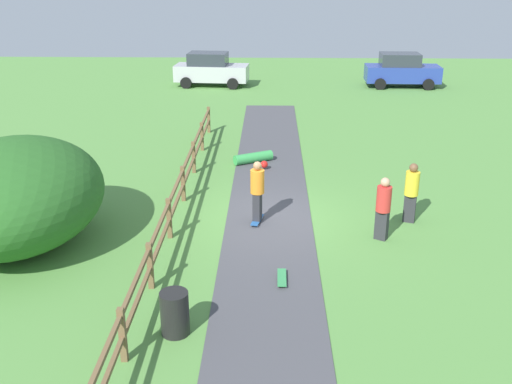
# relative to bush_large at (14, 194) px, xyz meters

# --- Properties ---
(ground_plane) EXTENTS (60.00, 60.00, 0.00)m
(ground_plane) POSITION_rel_bush_large_xyz_m (6.37, 1.75, -1.36)
(ground_plane) COLOR #568E42
(asphalt_path) EXTENTS (2.40, 28.00, 0.02)m
(asphalt_path) POSITION_rel_bush_large_xyz_m (6.37, 1.75, -1.35)
(asphalt_path) COLOR #47474C
(asphalt_path) RESTS_ON ground_plane
(wooden_fence) EXTENTS (0.12, 18.12, 1.10)m
(wooden_fence) POSITION_rel_bush_large_xyz_m (3.77, 1.75, -0.70)
(wooden_fence) COLOR brown
(wooden_fence) RESTS_ON ground_plane
(bush_large) EXTENTS (4.34, 5.20, 2.73)m
(bush_large) POSITION_rel_bush_large_xyz_m (0.00, 0.00, 0.00)
(bush_large) COLOR #286023
(bush_large) RESTS_ON ground_plane
(trash_bin) EXTENTS (0.56, 0.56, 0.90)m
(trash_bin) POSITION_rel_bush_large_xyz_m (4.57, -3.81, -0.91)
(trash_bin) COLOR black
(trash_bin) RESTS_ON ground_plane
(skater_riding) EXTENTS (0.45, 0.82, 1.77)m
(skater_riding) POSITION_rel_bush_large_xyz_m (6.05, 1.46, -0.36)
(skater_riding) COLOR #265999
(skater_riding) RESTS_ON asphalt_path
(skater_fallen) EXTENTS (1.45, 1.38, 0.36)m
(skater_fallen) POSITION_rel_bush_large_xyz_m (5.81, 6.62, -1.16)
(skater_fallen) COLOR green
(skater_fallen) RESTS_ON asphalt_path
(skateboard_loose) EXTENTS (0.21, 0.80, 0.08)m
(skateboard_loose) POSITION_rel_bush_large_xyz_m (6.68, -1.75, -1.28)
(skateboard_loose) COLOR #338C4C
(skateboard_loose) RESTS_ON asphalt_path
(bystander_red) EXTENTS (0.52, 0.52, 1.71)m
(bystander_red) POSITION_rel_bush_large_xyz_m (9.31, 0.51, -0.42)
(bystander_red) COLOR #2D2D33
(bystander_red) RESTS_ON ground_plane
(bystander_yellow) EXTENTS (0.48, 0.48, 1.71)m
(bystander_yellow) POSITION_rel_bush_large_xyz_m (10.28, 1.65, -0.42)
(bystander_yellow) COLOR #2D2D33
(bystander_yellow) RESTS_ON ground_plane
(parked_car_silver) EXTENTS (4.32, 2.26, 1.92)m
(parked_car_silver) POSITION_rel_bush_large_xyz_m (2.89, 20.82, -0.41)
(parked_car_silver) COLOR #B7B7BC
(parked_car_silver) RESTS_ON ground_plane
(parked_car_blue) EXTENTS (4.25, 2.09, 1.92)m
(parked_car_blue) POSITION_rel_bush_large_xyz_m (13.92, 20.82, -0.41)
(parked_car_blue) COLOR #283D99
(parked_car_blue) RESTS_ON ground_plane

